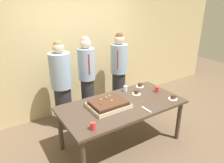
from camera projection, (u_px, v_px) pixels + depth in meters
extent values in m
plane|color=brown|center=(121.00, 143.00, 3.60)|extent=(12.00, 12.00, 0.00)
cube|color=#CCB784|center=(77.00, 41.00, 4.29)|extent=(8.00, 0.12, 3.00)
cube|color=#47382D|center=(122.00, 105.00, 3.32)|extent=(1.96, 0.99, 0.04)
cylinder|color=#47382D|center=(83.00, 162.00, 2.69)|extent=(0.07, 0.07, 0.72)
cylinder|color=#47382D|center=(179.00, 121.00, 3.59)|extent=(0.07, 0.07, 0.72)
cylinder|color=#47382D|center=(61.00, 130.00, 3.34)|extent=(0.07, 0.07, 0.72)
cylinder|color=#47382D|center=(146.00, 102.00, 4.24)|extent=(0.07, 0.07, 0.72)
cube|color=beige|center=(108.00, 107.00, 3.22)|extent=(0.59, 0.46, 0.01)
cube|color=beige|center=(117.00, 111.00, 3.03)|extent=(0.59, 0.01, 0.05)
cube|color=beige|center=(101.00, 99.00, 3.38)|extent=(0.59, 0.01, 0.05)
cube|color=beige|center=(92.00, 110.00, 3.06)|extent=(0.01, 0.46, 0.05)
cube|color=beige|center=(124.00, 100.00, 3.35)|extent=(0.01, 0.46, 0.05)
cube|color=#4C2D1E|center=(108.00, 104.00, 3.20)|extent=(0.52, 0.39, 0.09)
sphere|color=yellow|center=(110.00, 96.00, 3.33)|extent=(0.03, 0.03, 0.03)
sphere|color=orange|center=(106.00, 97.00, 3.29)|extent=(0.03, 0.03, 0.03)
sphere|color=red|center=(101.00, 103.00, 3.09)|extent=(0.03, 0.03, 0.03)
sphere|color=yellow|center=(112.00, 101.00, 3.17)|extent=(0.03, 0.03, 0.03)
sphere|color=#2D84E0|center=(106.00, 98.00, 3.25)|extent=(0.03, 0.03, 0.03)
sphere|color=yellow|center=(101.00, 100.00, 3.21)|extent=(0.03, 0.03, 0.03)
cylinder|color=white|center=(173.00, 99.00, 3.46)|extent=(0.15, 0.15, 0.01)
cube|color=#4C2D1E|center=(173.00, 97.00, 3.45)|extent=(0.07, 0.05, 0.06)
cylinder|color=white|center=(136.00, 94.00, 3.64)|extent=(0.15, 0.15, 0.01)
cube|color=#4C2D1E|center=(136.00, 92.00, 3.62)|extent=(0.05, 0.06, 0.07)
cylinder|color=white|center=(140.00, 87.00, 3.94)|extent=(0.15, 0.15, 0.01)
cube|color=#4C2D1E|center=(140.00, 85.00, 3.93)|extent=(0.07, 0.05, 0.07)
cylinder|color=white|center=(125.00, 89.00, 3.74)|extent=(0.07, 0.07, 0.10)
cylinder|color=red|center=(157.00, 89.00, 3.71)|extent=(0.07, 0.07, 0.10)
cylinder|color=red|center=(93.00, 126.00, 2.66)|extent=(0.07, 0.07, 0.10)
cube|color=silver|center=(146.00, 109.00, 3.14)|extent=(0.03, 0.20, 0.01)
cylinder|color=#28282D|center=(119.00, 90.00, 4.63)|extent=(0.28, 0.28, 0.83)
cylinder|color=#93ADCC|center=(119.00, 59.00, 4.37)|extent=(0.35, 0.35, 0.60)
cube|color=maroon|center=(118.00, 59.00, 4.20)|extent=(0.04, 0.02, 0.39)
sphere|color=beige|center=(119.00, 40.00, 4.22)|extent=(0.21, 0.21, 0.21)
sphere|color=brown|center=(119.00, 37.00, 4.20)|extent=(0.16, 0.16, 0.16)
cylinder|color=#28282D|center=(64.00, 107.00, 3.94)|extent=(0.30, 0.30, 0.82)
cylinder|color=#93ADCC|center=(60.00, 71.00, 3.67)|extent=(0.38, 0.38, 0.63)
sphere|color=beige|center=(58.00, 48.00, 3.52)|extent=(0.20, 0.20, 0.20)
sphere|color=olive|center=(58.00, 45.00, 3.50)|extent=(0.15, 0.15, 0.15)
cylinder|color=#28282D|center=(88.00, 100.00, 4.12)|extent=(0.25, 0.25, 0.89)
cylinder|color=#93ADCC|center=(86.00, 64.00, 3.85)|extent=(0.31, 0.31, 0.59)
cube|color=maroon|center=(89.00, 65.00, 3.71)|extent=(0.04, 0.02, 0.37)
sphere|color=beige|center=(85.00, 43.00, 3.71)|extent=(0.19, 0.19, 0.19)
sphere|color=#B2A899|center=(85.00, 40.00, 3.69)|extent=(0.15, 0.15, 0.15)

